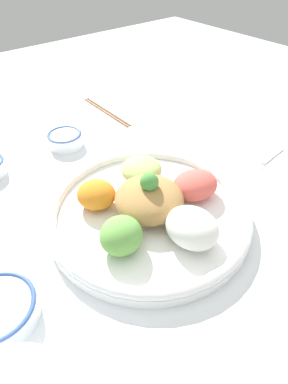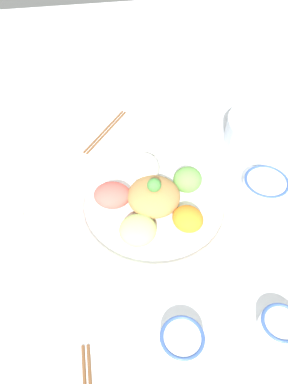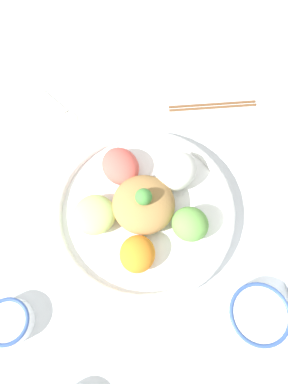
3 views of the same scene
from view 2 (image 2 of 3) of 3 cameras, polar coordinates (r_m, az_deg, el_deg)
ground_plane at (r=0.96m, az=1.99°, el=-1.12°), size 2.40×2.40×0.00m
salad_platter at (r=0.92m, az=1.38°, el=-1.45°), size 0.38×0.38×0.11m
sauce_bowl_red at (r=0.82m, az=20.02°, el=-18.52°), size 0.08×0.08×0.04m
rice_bowl_blue at (r=1.02m, az=18.04°, el=1.11°), size 0.11×0.11×0.03m
sauce_bowl_dark at (r=0.77m, az=5.80°, el=-21.48°), size 0.09×0.09×0.04m
side_serving_bowl at (r=1.14m, az=17.92°, el=8.95°), size 0.22×0.22×0.07m
chopsticks_pair_far at (r=1.15m, az=-5.89°, el=9.26°), size 0.18×0.15×0.01m
serving_spoon_main at (r=0.97m, az=-18.32°, el=-3.38°), size 0.04×0.14×0.01m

